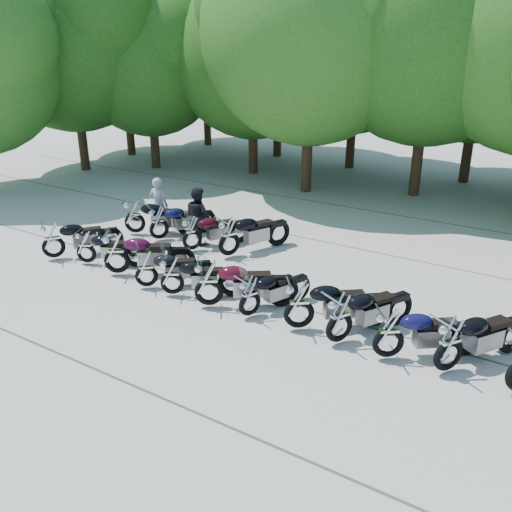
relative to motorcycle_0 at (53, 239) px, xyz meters
The scene contains 28 objects.
ground 6.41m from the motorcycle_0, ahead, with size 90.00×90.00×0.00m, color #A39C93.
tree_0 16.22m from the motorcycle_0, 125.76° to the left, with size 7.50×7.50×9.21m.
tree_1 13.00m from the motorcycle_0, 117.68° to the left, with size 6.97×6.97×8.55m.
tree_2 13.31m from the motorcycle_0, 94.11° to the left, with size 7.31×7.31×8.97m.
tree_3 12.54m from the motorcycle_0, 75.57° to the left, with size 8.70×8.70×10.67m.
tree_4 15.63m from the motorcycle_0, 61.47° to the left, with size 9.13×9.13×11.20m.
tree_9 19.25m from the motorcycle_0, 112.65° to the left, with size 7.59×7.59×9.32m.
tree_10 17.41m from the motorcycle_0, 96.65° to the left, with size 7.78×7.78×9.55m.
tree_11 16.94m from the motorcycle_0, 80.79° to the left, with size 7.56×7.56×9.28m.
tree_12 18.72m from the motorcycle_0, 63.07° to the left, with size 7.88×7.88×9.67m.
tree_17 13.12m from the motorcycle_0, 134.08° to the left, with size 8.31×8.31×10.20m.
motorcycle_0 is the anchor object (origin of this frame).
motorcycle_1 1.13m from the motorcycle_0, 12.99° to the left, with size 0.62×2.04×1.15m, color black, non-canonical shape.
motorcycle_2 2.43m from the motorcycle_0, ahead, with size 0.75×2.45×1.39m, color #390724, non-canonical shape.
motorcycle_3 3.70m from the motorcycle_0, ahead, with size 0.63×2.06×1.16m, color black, non-canonical shape.
motorcycle_4 4.56m from the motorcycle_0, ahead, with size 0.64×2.10×1.19m, color black, non-canonical shape.
motorcycle_5 5.73m from the motorcycle_0, ahead, with size 0.75×2.45×1.39m, color #3E0815, non-canonical shape.
motorcycle_6 6.84m from the motorcycle_0, ahead, with size 0.63×2.07×1.17m, color black, non-canonical shape.
motorcycle_7 8.10m from the motorcycle_0, ahead, with size 0.73×2.41×1.36m, color black, non-canonical shape.
motorcycle_8 9.10m from the motorcycle_0, ahead, with size 0.72×2.36×1.34m, color black, non-canonical shape.
motorcycle_9 10.19m from the motorcycle_0, ahead, with size 0.70×2.29×1.29m, color #0F0D3B, non-canonical shape.
motorcycle_10 11.35m from the motorcycle_0, ahead, with size 0.74×2.43×1.37m, color black, non-canonical shape.
motorcycle_12 2.93m from the motorcycle_0, 80.40° to the left, with size 0.74×2.42×1.37m, color black, non-canonical shape.
motorcycle_13 3.27m from the motorcycle_0, 61.58° to the left, with size 0.69×2.28×1.29m, color #0B1134, non-canonical shape.
motorcycle_14 4.07m from the motorcycle_0, 41.25° to the left, with size 0.68×2.24×1.26m, color black, non-canonical shape.
motorcycle_15 5.18m from the motorcycle_0, 33.86° to the left, with size 0.76×2.50×1.41m, color black, non-canonical shape.
rider_0 3.71m from the motorcycle_0, 74.61° to the left, with size 0.68×0.45×1.86m, color #949395.
rider_1 4.39m from the motorcycle_0, 50.84° to the left, with size 0.89×0.69×1.83m, color black.
Camera 1 is at (6.60, -9.05, 6.16)m, focal length 38.00 mm.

